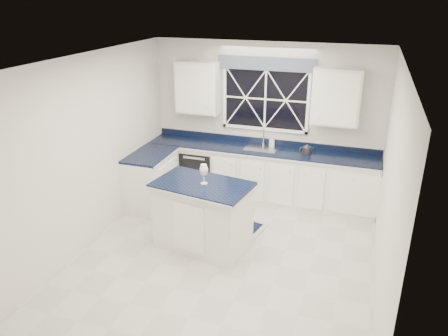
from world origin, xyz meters
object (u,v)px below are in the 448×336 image
(dishwasher, at_px, (201,170))
(kettle, at_px, (307,149))
(wine_glass, at_px, (204,171))
(island, at_px, (203,215))
(faucet, at_px, (263,137))
(soap_bottle, at_px, (272,141))

(dishwasher, height_order, kettle, kettle)
(wine_glass, bearing_deg, island, -167.24)
(kettle, xyz_separation_m, wine_glass, (-1.15, -1.76, 0.16))
(faucet, distance_m, island, 2.09)
(wine_glass, xyz_separation_m, soap_bottle, (0.52, 1.97, -0.15))
(dishwasher, bearing_deg, island, -68.26)
(dishwasher, relative_size, island, 0.57)
(dishwasher, xyz_separation_m, soap_bottle, (1.25, 0.21, 0.62))
(kettle, bearing_deg, island, -143.88)
(dishwasher, height_order, island, island)
(island, bearing_deg, faucet, 87.87)
(island, xyz_separation_m, soap_bottle, (0.54, 1.97, 0.53))
(wine_glass, bearing_deg, kettle, 56.79)
(faucet, relative_size, soap_bottle, 1.71)
(faucet, bearing_deg, dishwasher, -169.98)
(dishwasher, distance_m, faucet, 1.31)
(faucet, xyz_separation_m, island, (-0.39, -1.96, -0.60))
(dishwasher, relative_size, soap_bottle, 4.65)
(island, distance_m, wine_glass, 0.69)
(island, relative_size, kettle, 6.10)
(dishwasher, height_order, faucet, faucet)
(soap_bottle, bearing_deg, wine_glass, -104.74)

